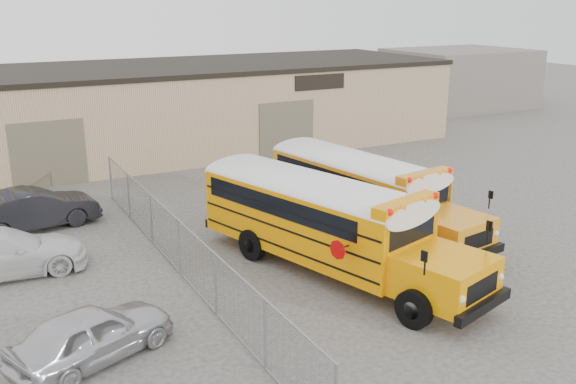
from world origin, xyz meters
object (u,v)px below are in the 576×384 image
school_bus_left (204,178)px  car_silver (92,334)px  school_bus_right (273,157)px  car_white (1,253)px  tarp_bundle (431,285)px  car_dark (34,209)px

school_bus_left → car_silver: (-5.83, -7.98, -1.04)m
school_bus_right → car_white: size_ratio=1.94×
tarp_bundle → car_dark: bearing=126.0°
car_dark → school_bus_right: bearing=-98.0°
school_bus_left → car_dark: size_ratio=2.27×
school_bus_left → school_bus_right: school_bus_left is taller
car_silver → car_white: car_white is taller
car_white → car_dark: size_ratio=1.09×
car_silver → tarp_bundle: bearing=-122.9°
school_bus_left → car_white: bearing=-166.6°
school_bus_left → school_bus_right: 4.61m
car_silver → car_white: size_ratio=0.79×
car_silver → car_dark: bearing=-21.7°
car_silver → car_dark: 10.20m
school_bus_right → car_silver: (-9.84, -10.25, -0.93)m
school_bus_left → school_bus_right: bearing=29.6°
school_bus_left → car_white: size_ratio=2.08×
school_bus_left → car_white: school_bus_left is taller
school_bus_left → car_dark: bearing=159.2°
school_bus_left → school_bus_right: (4.01, 2.28, -0.11)m
school_bus_right → car_white: bearing=-160.4°
tarp_bundle → car_silver: (-8.62, 1.69, -0.07)m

